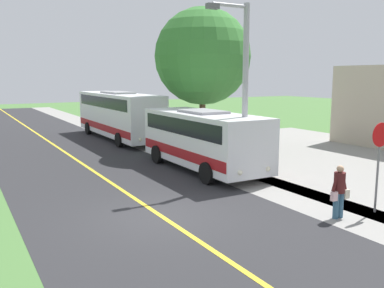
% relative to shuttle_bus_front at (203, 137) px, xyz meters
% --- Properties ---
extents(ground_plane, '(120.00, 120.00, 0.00)m').
position_rel_shuttle_bus_front_xyz_m(ground_plane, '(4.53, 4.91, -1.53)').
color(ground_plane, '#477238').
extents(road_surface, '(8.00, 100.00, 0.01)m').
position_rel_shuttle_bus_front_xyz_m(road_surface, '(4.53, 4.91, -1.52)').
color(road_surface, '#28282B').
rests_on(road_surface, ground).
extents(sidewalk, '(2.40, 100.00, 0.01)m').
position_rel_shuttle_bus_front_xyz_m(sidewalk, '(-0.67, 4.91, -1.52)').
color(sidewalk, gray).
rests_on(sidewalk, ground).
extents(road_centre_line, '(0.16, 100.00, 0.00)m').
position_rel_shuttle_bus_front_xyz_m(road_centre_line, '(4.53, 4.91, -1.52)').
color(road_centre_line, gold).
rests_on(road_centre_line, ground).
extents(shuttle_bus_front, '(2.72, 7.72, 2.77)m').
position_rel_shuttle_bus_front_xyz_m(shuttle_bus_front, '(0.00, 0.00, 0.00)').
color(shuttle_bus_front, white).
rests_on(shuttle_bus_front, ground).
extents(transit_bus_rear, '(2.63, 10.94, 3.26)m').
position_rel_shuttle_bus_front_xyz_m(transit_bus_rear, '(0.04, -11.20, 0.26)').
color(transit_bus_rear, white).
rests_on(transit_bus_rear, ground).
extents(pedestrian_with_bags, '(0.72, 0.34, 1.65)m').
position_rel_shuttle_bus_front_xyz_m(pedestrian_with_bags, '(-0.09, 7.82, -0.65)').
color(pedestrian_with_bags, '#335972').
rests_on(pedestrian_with_bags, ground).
extents(stop_sign, '(0.76, 0.07, 2.88)m').
position_rel_shuttle_bus_front_xyz_m(stop_sign, '(-1.57, 8.03, 0.44)').
color(stop_sign, slate).
rests_on(stop_sign, ground).
extents(street_light_pole, '(1.97, 0.24, 7.13)m').
position_rel_shuttle_bus_front_xyz_m(street_light_pole, '(-0.33, 2.53, 2.44)').
color(street_light_pole, '#9E9EA3').
rests_on(street_light_pole, ground).
extents(tree_curbside, '(5.57, 5.57, 8.22)m').
position_rel_shuttle_bus_front_xyz_m(tree_curbside, '(-2.87, -4.78, 3.89)').
color(tree_curbside, brown).
rests_on(tree_curbside, ground).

